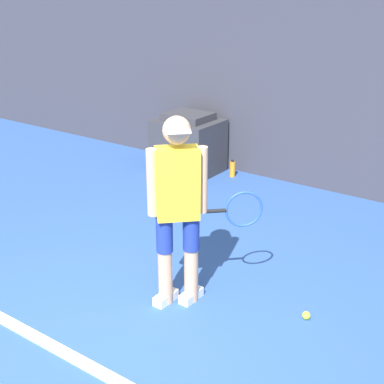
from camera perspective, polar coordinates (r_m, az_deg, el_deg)
The scene contains 7 objects.
ground_plane at distance 4.14m, azimuth -8.66°, elevation -17.01°, with size 24.00×24.00×0.00m, color #2D5193.
back_wall at distance 6.97m, azimuth 15.39°, elevation 9.59°, with size 24.00×0.10×2.43m.
court_baseline at distance 4.04m, azimuth -10.38°, elevation -18.06°, with size 21.60×0.10×0.01m.
tennis_player at distance 4.28m, azimuth -1.38°, elevation -1.33°, with size 0.71×0.70×1.62m.
tennis_ball at distance 4.55m, azimuth 12.09°, elevation -12.75°, with size 0.07×0.07×0.07m.
covered_chair at distance 7.66m, azimuth -0.39°, elevation 5.13°, with size 0.88×0.74×0.86m.
water_bottle at distance 7.54m, azimuth 4.34°, elevation 2.48°, with size 0.08×0.08×0.24m.
Camera 1 is at (2.34, -2.26, 2.56)m, focal length 50.00 mm.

